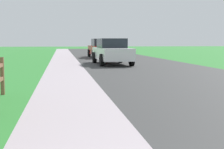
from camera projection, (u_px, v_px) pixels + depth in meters
name	position (u px, v px, depth m)	size (l,w,h in m)	color
ground_plane	(77.00, 59.00, 25.65)	(120.00, 120.00, 0.00)	#2F7C31
road_asphalt	(116.00, 58.00, 28.15)	(7.00, 66.00, 0.01)	#373737
curb_concrete	(40.00, 58.00, 27.16)	(6.00, 66.00, 0.01)	#AA9CA3
grass_verge	(21.00, 59.00, 26.93)	(5.00, 66.00, 0.00)	#2F7C31
parked_suv_white	(112.00, 51.00, 20.33)	(2.14, 4.92, 1.61)	white
parked_car_red	(101.00, 48.00, 28.65)	(2.17, 5.00, 1.65)	maroon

